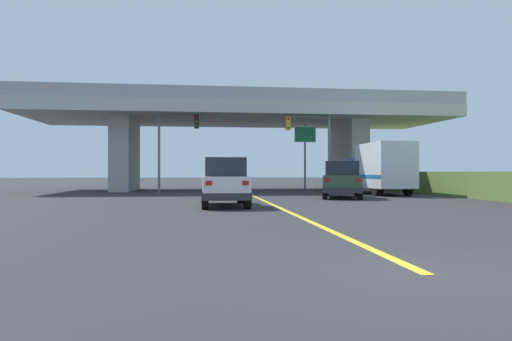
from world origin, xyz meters
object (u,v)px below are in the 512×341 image
at_px(suv_lead, 224,182).
at_px(box_truck, 380,168).
at_px(sedan_oncoming, 229,176).
at_px(highway_sign, 305,142).
at_px(suv_crossing, 342,180).
at_px(traffic_signal_nearside, 315,139).
at_px(traffic_signal_farside, 172,137).

xyz_separation_m(suv_lead, box_truck, (10.47, 8.88, 0.67)).
relative_size(sedan_oncoming, highway_sign, 0.88).
xyz_separation_m(suv_crossing, traffic_signal_nearside, (0.31, 7.22, 2.79)).
bearing_deg(suv_lead, traffic_signal_nearside, 60.56).
distance_m(box_truck, highway_sign, 6.83).
height_order(sedan_oncoming, traffic_signal_nearside, traffic_signal_nearside).
height_order(suv_crossing, sedan_oncoming, same).
height_order(traffic_signal_farside, highway_sign, traffic_signal_farside).
bearing_deg(traffic_signal_nearside, box_truck, -48.44).
distance_m(suv_lead, traffic_signal_nearside, 14.78).
xyz_separation_m(sedan_oncoming, traffic_signal_nearside, (5.31, -13.75, 2.80)).
height_order(box_truck, sedan_oncoming, box_truck).
bearing_deg(highway_sign, sedan_oncoming, 112.33).
height_order(box_truck, traffic_signal_nearside, traffic_signal_nearside).
height_order(suv_crossing, traffic_signal_nearside, traffic_signal_nearside).
bearing_deg(box_truck, highway_sign, 124.26).
xyz_separation_m(traffic_signal_nearside, highway_sign, (-0.34, 1.63, -0.11)).
distance_m(traffic_signal_farside, highway_sign, 9.82).
height_order(suv_lead, box_truck, box_truck).
bearing_deg(traffic_signal_nearside, suv_crossing, -92.46).
distance_m(suv_lead, suv_crossing, 8.72).
xyz_separation_m(sedan_oncoming, traffic_signal_farside, (-4.79, -13.05, 2.86)).
xyz_separation_m(suv_lead, traffic_signal_farside, (-2.97, 13.34, 2.86)).
bearing_deg(traffic_signal_nearside, suv_lead, -119.44).
distance_m(suv_lead, box_truck, 13.74).
bearing_deg(box_truck, traffic_signal_nearside, 131.56).
bearing_deg(suv_crossing, sedan_oncoming, 120.11).
xyz_separation_m(box_truck, sedan_oncoming, (-8.65, 17.51, -0.67)).
bearing_deg(suv_lead, suv_crossing, 38.47).
bearing_deg(traffic_signal_farside, suv_crossing, -38.95).
bearing_deg(highway_sign, suv_lead, -115.46).
xyz_separation_m(sedan_oncoming, highway_sign, (4.98, -12.12, 2.68)).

